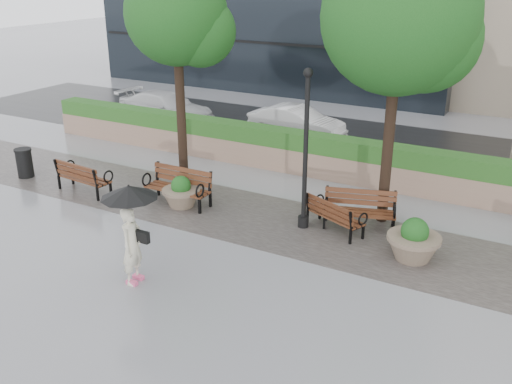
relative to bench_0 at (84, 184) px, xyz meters
The scene contains 17 objects.
ground 6.83m from the bench_0, 18.33° to the right, with size 100.00×100.00×0.00m, color gray.
cobble_strip 6.54m from the bench_0, ahead, with size 28.00×3.20×0.01m, color #383330.
hedge_wall 8.10m from the bench_0, 36.87° to the left, with size 24.00×0.80×1.35m.
asphalt_street 10.97m from the bench_0, 53.83° to the left, with size 40.00×7.00×0.00m, color black.
bench_0 is the anchor object (origin of this frame).
bench_1 3.08m from the bench_0, 11.85° to the left, with size 1.95×0.78×1.04m.
bench_2 7.66m from the bench_0, ahead, with size 1.74×1.23×0.87m.
bench_3 8.23m from the bench_0, 11.37° to the left, with size 1.96×1.24×0.99m.
planter_left 3.23m from the bench_0, ahead, with size 1.08×1.08×0.91m.
planter_right 9.76m from the bench_0, ahead, with size 1.24×1.24×1.04m.
trash_bin 2.66m from the bench_0, behind, with size 0.54×0.54×0.90m, color black.
lamppost 7.02m from the bench_0, ahead, with size 0.28×0.28×4.14m.
tree_0 5.66m from the bench_0, 45.23° to the left, with size 3.10×2.94×6.58m.
tree_1 10.17m from the bench_0, 15.97° to the left, with size 3.79×3.76×7.15m.
car_left 8.29m from the bench_0, 110.07° to the left, with size 1.85×4.55×1.32m, color silver.
car_right 8.93m from the bench_0, 69.78° to the left, with size 1.34×3.85×1.27m, color silver.
pedestrian 5.88m from the bench_0, 34.78° to the right, with size 1.20×1.20×2.20m.
Camera 1 is at (5.79, -9.33, 6.38)m, focal length 40.00 mm.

